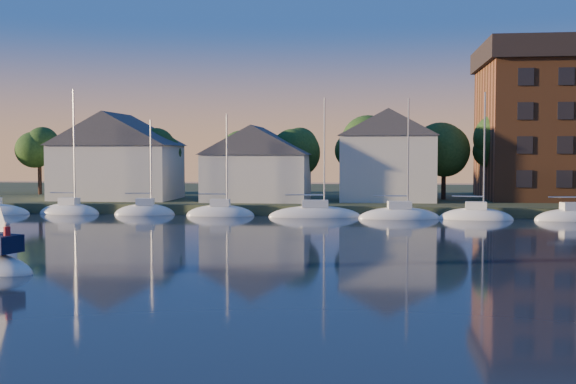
# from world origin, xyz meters

# --- Properties ---
(ground) EXTENTS (260.00, 260.00, 0.00)m
(ground) POSITION_xyz_m (0.00, 0.00, 0.00)
(ground) COLOR black
(ground) RESTS_ON ground
(shoreline_land) EXTENTS (160.00, 50.00, 2.00)m
(shoreline_land) POSITION_xyz_m (0.00, 75.00, 0.00)
(shoreline_land) COLOR #313D23
(shoreline_land) RESTS_ON ground
(wooden_dock) EXTENTS (120.00, 3.00, 1.00)m
(wooden_dock) POSITION_xyz_m (0.00, 52.00, 0.00)
(wooden_dock) COLOR brown
(wooden_dock) RESTS_ON ground
(clubhouse_west) EXTENTS (13.65, 9.45, 9.64)m
(clubhouse_west) POSITION_xyz_m (-22.00, 58.00, 5.93)
(clubhouse_west) COLOR silver
(clubhouse_west) RESTS_ON shoreline_land
(clubhouse_centre) EXTENTS (11.55, 8.40, 8.08)m
(clubhouse_centre) POSITION_xyz_m (-6.00, 57.00, 5.13)
(clubhouse_centre) COLOR silver
(clubhouse_centre) RESTS_ON shoreline_land
(clubhouse_east) EXTENTS (10.50, 8.40, 9.80)m
(clubhouse_east) POSITION_xyz_m (8.00, 59.00, 6.00)
(clubhouse_east) COLOR silver
(clubhouse_east) RESTS_ON shoreline_land
(tree_line) EXTENTS (93.40, 5.40, 8.90)m
(tree_line) POSITION_xyz_m (2.00, 63.00, 7.18)
(tree_line) COLOR #3D261B
(tree_line) RESTS_ON shoreline_land
(moored_fleet) EXTENTS (95.50, 2.40, 12.05)m
(moored_fleet) POSITION_xyz_m (4.00, 49.00, 0.10)
(moored_fleet) COLOR white
(moored_fleet) RESTS_ON ground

